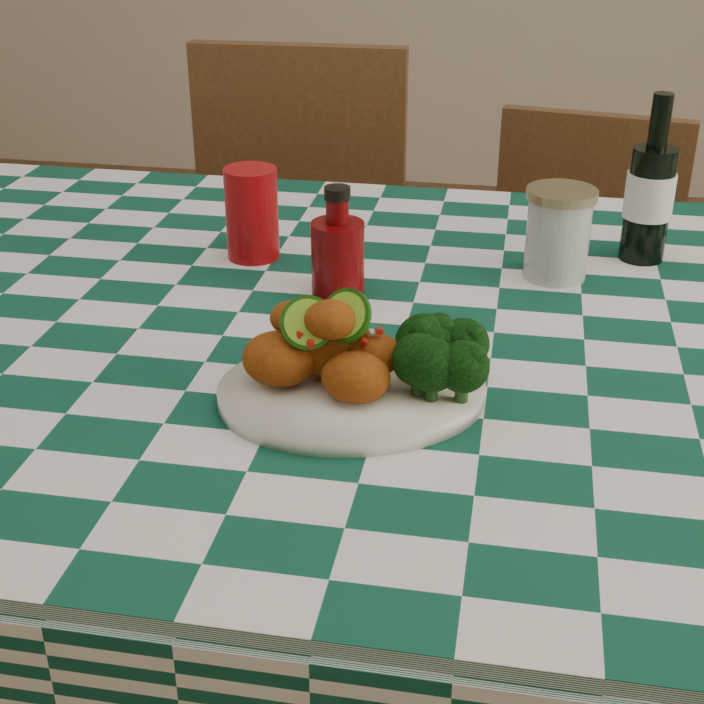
% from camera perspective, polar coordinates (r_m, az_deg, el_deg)
% --- Properties ---
extents(dining_table, '(1.66, 1.06, 0.79)m').
position_cam_1_polar(dining_table, '(1.37, 2.75, -13.35)').
color(dining_table, '#0E4633').
rests_on(dining_table, ground).
extents(plate, '(0.32, 0.28, 0.02)m').
position_cam_1_polar(plate, '(0.99, -0.00, -2.35)').
color(plate, white).
rests_on(plate, dining_table).
extents(fried_chicken_pile, '(0.14, 0.10, 0.09)m').
position_cam_1_polar(fried_chicken_pile, '(0.97, -1.14, 0.55)').
color(fried_chicken_pile, '#923F0E').
rests_on(fried_chicken_pile, plate).
extents(broccoli_side, '(0.09, 0.09, 0.07)m').
position_cam_1_polar(broccoli_side, '(0.98, 5.24, -0.32)').
color(broccoli_side, black).
rests_on(broccoli_side, plate).
extents(red_tumbler, '(0.08, 0.08, 0.12)m').
position_cam_1_polar(red_tumbler, '(1.33, -5.85, 8.02)').
color(red_tumbler, '#9E080D').
rests_on(red_tumbler, dining_table).
extents(ketchup_bottle, '(0.08, 0.08, 0.14)m').
position_cam_1_polar(ketchup_bottle, '(1.21, -0.84, 6.44)').
color(ketchup_bottle, '#600407').
rests_on(ketchup_bottle, dining_table).
extents(mason_jar, '(0.10, 0.10, 0.12)m').
position_cam_1_polar(mason_jar, '(1.29, 11.90, 6.75)').
color(mason_jar, '#B2BCBA').
rests_on(mason_jar, dining_table).
extents(beer_bottle, '(0.08, 0.08, 0.22)m').
position_cam_1_polar(beer_bottle, '(1.36, 17.04, 9.60)').
color(beer_bottle, black).
rests_on(beer_bottle, dining_table).
extents(wooden_chair_left, '(0.44, 0.46, 0.94)m').
position_cam_1_polar(wooden_chair_left, '(1.94, -4.01, 2.56)').
color(wooden_chair_left, '#472814').
rests_on(wooden_chair_left, ground).
extents(wooden_chair_right, '(0.43, 0.45, 0.82)m').
position_cam_1_polar(wooden_chair_right, '(2.00, 12.25, 0.71)').
color(wooden_chair_right, '#472814').
rests_on(wooden_chair_right, ground).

